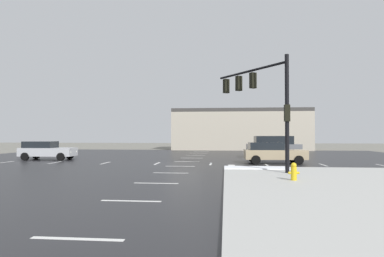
{
  "coord_description": "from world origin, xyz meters",
  "views": [
    {
      "loc": [
        3.07,
        -24.75,
        2.2
      ],
      "look_at": [
        0.11,
        5.06,
        2.72
      ],
      "focal_mm": 31.46,
      "sensor_mm": 36.0,
      "label": 1
    }
  ],
  "objects_px": {
    "fire_hydrant": "(294,171)",
    "sedan_tan": "(272,152)",
    "sedan_silver": "(46,150)",
    "suv_grey": "(273,146)",
    "traffic_signal_mast": "(261,94)"
  },
  "relations": [
    {
      "from": "fire_hydrant",
      "to": "sedan_tan",
      "type": "bearing_deg",
      "value": 87.4
    },
    {
      "from": "sedan_silver",
      "to": "sedan_tan",
      "type": "height_order",
      "value": "same"
    },
    {
      "from": "suv_grey",
      "to": "sedan_tan",
      "type": "bearing_deg",
      "value": -101.53
    },
    {
      "from": "traffic_signal_mast",
      "to": "fire_hydrant",
      "type": "relative_size",
      "value": 8.03
    },
    {
      "from": "sedan_silver",
      "to": "sedan_tan",
      "type": "xyz_separation_m",
      "value": [
        18.81,
        -1.81,
        0.0
      ]
    },
    {
      "from": "fire_hydrant",
      "to": "sedan_silver",
      "type": "height_order",
      "value": "sedan_silver"
    },
    {
      "from": "traffic_signal_mast",
      "to": "suv_grey",
      "type": "distance_m",
      "value": 12.3
    },
    {
      "from": "traffic_signal_mast",
      "to": "fire_hydrant",
      "type": "height_order",
      "value": "traffic_signal_mast"
    },
    {
      "from": "suv_grey",
      "to": "fire_hydrant",
      "type": "bearing_deg",
      "value": -97.8
    },
    {
      "from": "sedan_tan",
      "to": "fire_hydrant",
      "type": "bearing_deg",
      "value": -94.86
    },
    {
      "from": "sedan_silver",
      "to": "sedan_tan",
      "type": "distance_m",
      "value": 18.89
    },
    {
      "from": "sedan_tan",
      "to": "suv_grey",
      "type": "bearing_deg",
      "value": 79.18
    },
    {
      "from": "fire_hydrant",
      "to": "sedan_tan",
      "type": "relative_size",
      "value": 0.17
    },
    {
      "from": "fire_hydrant",
      "to": "suv_grey",
      "type": "bearing_deg",
      "value": 85.17
    },
    {
      "from": "traffic_signal_mast",
      "to": "fire_hydrant",
      "type": "xyz_separation_m",
      "value": [
        0.92,
        -4.61,
        -4.01
      ]
    }
  ]
}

